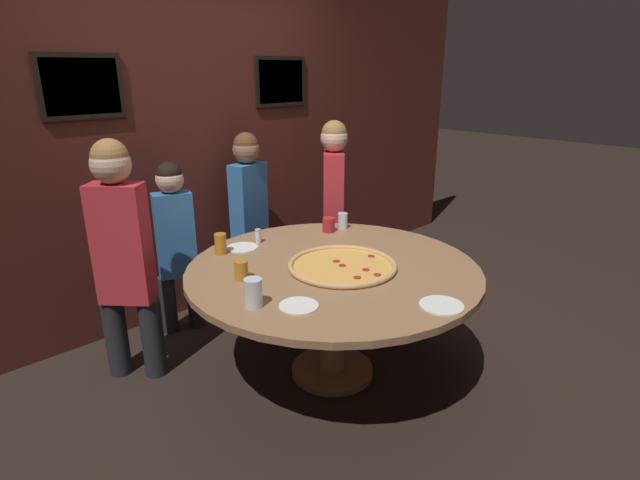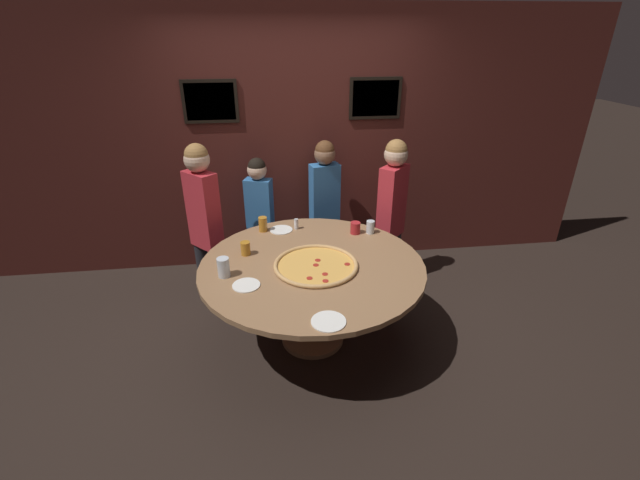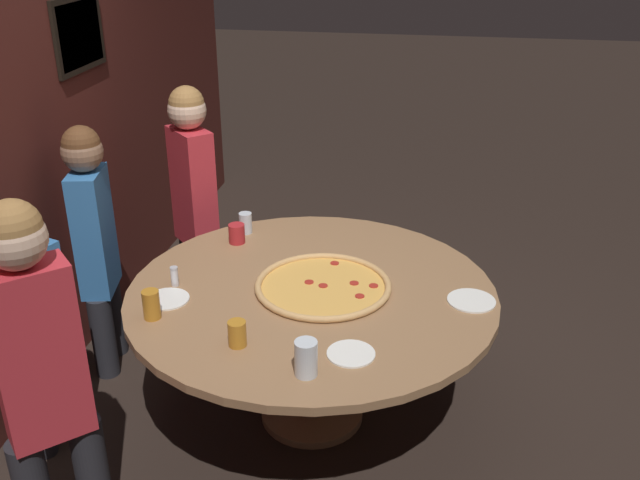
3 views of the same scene
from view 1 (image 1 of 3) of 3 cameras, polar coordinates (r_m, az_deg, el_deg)
The scene contains 17 objects.
ground_plane at distance 3.33m, azimuth 1.41°, elevation -14.89°, with size 24.00×24.00×0.00m, color black.
back_wall at distance 3.98m, azimuth -13.83°, elevation 10.53°, with size 6.40×0.08×2.60m.
dining_table at distance 3.02m, azimuth 1.51°, elevation -5.02°, with size 1.75×1.75×0.74m.
giant_pizza at distance 2.96m, azimuth 2.57°, elevation -2.92°, with size 0.65×0.65×0.03m.
drink_cup_near_right at distance 2.49m, azimuth -7.63°, elevation -6.01°, with size 0.09×0.09×0.15m, color silver.
drink_cup_by_shaker at distance 3.66m, azimuth 2.61°, elevation 2.21°, with size 0.07×0.07×0.12m, color silver.
drink_cup_far_right at distance 3.22m, azimuth -11.29°, elevation -0.44°, with size 0.08×0.08×0.13m, color #BC7A23.
drink_cup_centre_back at distance 2.81m, azimuth -9.00°, elevation -3.45°, with size 0.08×0.08×0.11m, color #BC7A23.
drink_cup_far_left at distance 3.58m, azimuth 0.99°, elevation 1.74°, with size 0.09×0.09×0.11m, color #B22328.
white_plate_far_back at distance 2.50m, azimuth -2.44°, elevation -7.51°, with size 0.20×0.20×0.01m, color white.
white_plate_left_side at distance 2.57m, azimuth 13.72°, elevation -7.26°, with size 0.22×0.22×0.01m, color white.
white_plate_right_side at distance 3.31m, azimuth -8.86°, elevation -0.84°, with size 0.20×0.20×0.01m, color white.
condiment_shaker at distance 3.38m, azimuth -7.10°, elevation 0.48°, with size 0.04×0.04×0.10m.
diner_side_right at distance 3.17m, azimuth -21.66°, elevation -0.97°, with size 0.36×0.36×1.50m.
diner_centre_back at distance 4.14m, azimuth 1.57°, elevation 4.74°, with size 0.35×0.35×1.47m.
diner_far_right at distance 4.01m, azimuth -8.11°, elevation 3.49°, with size 0.37×0.21×1.40m.
diner_side_left at distance 3.68m, azimuth -16.18°, elevation 0.17°, with size 0.33×0.22×1.26m.
Camera 1 is at (-1.96, -1.95, 1.86)m, focal length 28.00 mm.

